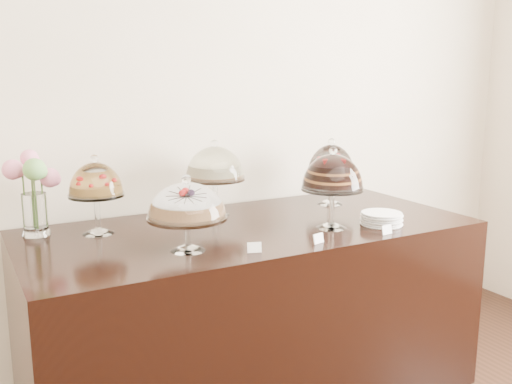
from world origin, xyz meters
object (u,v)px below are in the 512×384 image
cake_stand_fruit_tart (96,184)px  plate_stack (382,219)px  cake_stand_dark_choco (331,164)px  cake_stand_cheesecake (215,166)px  flower_vase (33,189)px  cake_stand_choco_layer (333,175)px  cake_stand_sugar_sponge (187,204)px  display_counter (251,311)px

cake_stand_fruit_tart → plate_stack: (1.27, -0.51, -0.21)m
cake_stand_fruit_tart → cake_stand_dark_choco: bearing=-0.3°
cake_stand_cheesecake → flower_vase: cake_stand_cheesecake is taller
cake_stand_fruit_tart → cake_stand_choco_layer: bearing=-23.4°
cake_stand_sugar_sponge → display_counter: bearing=28.1°
cake_stand_choco_layer → cake_stand_fruit_tart: size_ratio=1.06×
cake_stand_cheesecake → cake_stand_choco_layer: bearing=-53.1°
flower_vase → plate_stack: flower_vase is taller
cake_stand_sugar_sponge → flower_vase: size_ratio=0.86×
display_counter → cake_stand_cheesecake: size_ratio=5.47×
cake_stand_cheesecake → cake_stand_dark_choco: 0.70m
cake_stand_fruit_tart → flower_vase: bearing=158.5°
cake_stand_fruit_tart → flower_vase: (-0.26, 0.10, -0.02)m
cake_stand_dark_choco → plate_stack: (-0.05, -0.51, -0.20)m
display_counter → cake_stand_dark_choco: bearing=18.9°
cake_stand_sugar_sponge → cake_stand_choco_layer: cake_stand_choco_layer is taller
plate_stack → cake_stand_dark_choco: bearing=83.8°
cake_stand_sugar_sponge → cake_stand_fruit_tart: (-0.27, 0.45, 0.04)m
display_counter → flower_vase: 1.21m
plate_stack → cake_stand_fruit_tart: bearing=158.0°
cake_stand_choco_layer → cake_stand_dark_choco: bearing=54.7°
cake_stand_cheesecake → plate_stack: size_ratio=1.98×
cake_stand_sugar_sponge → cake_stand_choco_layer: (0.75, 0.01, 0.06)m
cake_stand_sugar_sponge → cake_stand_dark_choco: cake_stand_dark_choco is taller
cake_stand_cheesecake → flower_vase: size_ratio=1.02×
display_counter → plate_stack: (0.58, -0.29, 0.48)m
cake_stand_sugar_sponge → cake_stand_cheesecake: (0.37, 0.52, 0.06)m
cake_stand_fruit_tart → flower_vase: size_ratio=0.95×
cake_stand_dark_choco → cake_stand_fruit_tart: (-1.33, 0.01, 0.00)m
display_counter → cake_stand_sugar_sponge: bearing=-151.9°
plate_stack → cake_stand_choco_layer: bearing=163.8°
cake_stand_sugar_sponge → plate_stack: bearing=-3.6°
cake_stand_cheesecake → cake_stand_fruit_tart: cake_stand_cheesecake is taller
display_counter → cake_stand_dark_choco: 0.96m
display_counter → cake_stand_sugar_sponge: size_ratio=6.50×
display_counter → cake_stand_fruit_tart: size_ratio=5.89×
flower_vase → display_counter: bearing=-18.9°
cake_stand_choco_layer → plate_stack: cake_stand_choco_layer is taller
cake_stand_fruit_tart → plate_stack: size_ratio=1.83×
display_counter → cake_stand_fruit_tart: bearing=162.1°
cake_stand_dark_choco → plate_stack: cake_stand_dark_choco is taller
flower_vase → plate_stack: (1.53, -0.62, -0.19)m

